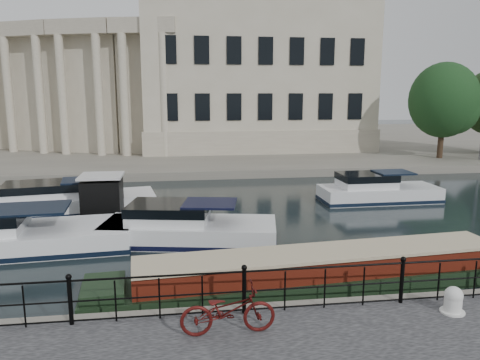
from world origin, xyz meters
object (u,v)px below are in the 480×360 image
object	(u,v)px
mooring_bollard	(453,300)
bicycle	(228,310)
harbour_hut	(103,200)
narrowboat	(322,278)

from	to	relation	value
mooring_bollard	bicycle	bearing A→B (deg)	-177.53
bicycle	mooring_bollard	size ratio (longest dim) A/B	3.21
bicycle	harbour_hut	world-z (taller)	harbour_hut
bicycle	narrowboat	world-z (taller)	bicycle
mooring_bollard	narrowboat	world-z (taller)	mooring_bollard
mooring_bollard	harbour_hut	xyz separation A→B (m)	(-9.86, 11.76, 0.10)
mooring_bollard	harbour_hut	bearing A→B (deg)	129.97
bicycle	harbour_hut	xyz separation A→B (m)	(-4.37, 11.99, -0.15)
narrowboat	harbour_hut	distance (m)	11.63
narrowboat	harbour_hut	world-z (taller)	harbour_hut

